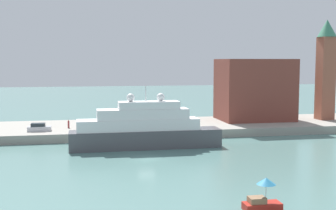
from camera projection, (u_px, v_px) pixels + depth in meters
ground at (147, 159)px, 66.74m from camera, size 400.00×400.00×0.00m
quay_dock at (129, 129)px, 92.07m from camera, size 110.00×20.03×1.62m
large_yacht at (144, 129)px, 75.20m from camera, size 25.72×4.36×10.64m
small_motorboat at (262, 198)px, 43.92m from camera, size 3.76×1.90×3.25m
harbor_building at (255, 90)px, 99.25m from camera, size 15.83×11.22×13.64m
bell_tower at (326, 66)px, 99.41m from camera, size 4.26×4.26×22.39m
parked_car at (39, 128)px, 83.49m from camera, size 4.33×1.79×1.51m
person_figure at (69, 124)px, 87.32m from camera, size 0.36×0.36×1.65m
mooring_bollard at (153, 129)px, 83.77m from camera, size 0.42×0.42×0.69m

